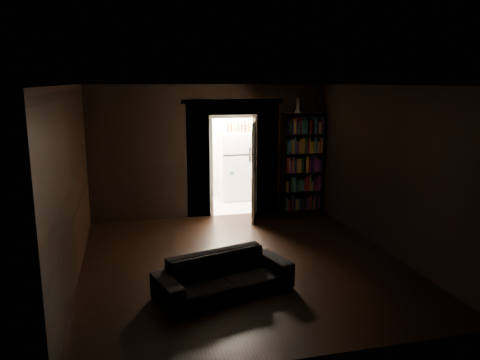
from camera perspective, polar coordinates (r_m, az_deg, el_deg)
The scene contains 9 objects.
ground at distance 7.64m, azimuth 0.21°, elevation -9.98°, with size 5.50×5.50×0.00m, color black.
room_walls at distance 8.22m, azimuth -1.66°, elevation 3.73°, with size 5.02×5.61×2.84m.
kitchen_alcove at distance 11.10m, azimuth -2.12°, elevation 3.40°, with size 2.20×1.80×2.60m.
sofa at distance 6.46m, azimuth -1.97°, elevation -10.80°, with size 1.86×0.81×0.72m, color black.
bookshelf at distance 10.33m, azimuth 7.53°, elevation 2.04°, with size 0.90×0.32×2.20m, color black.
refrigerator at distance 11.47m, azimuth -0.64°, elevation 1.73°, with size 0.74×0.68×1.65m, color silver.
door at distance 9.73m, azimuth 1.69°, elevation 1.09°, with size 0.85×0.05×2.05m, color white.
figurine at distance 10.08m, azimuth 7.05°, elevation 8.99°, with size 0.10×0.10×0.31m, color silver.
bottles at distance 11.32m, azimuth -0.21°, elevation 6.52°, with size 0.68×0.09×0.28m, color black.
Camera 1 is at (-1.72, -6.88, 2.85)m, focal length 35.00 mm.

